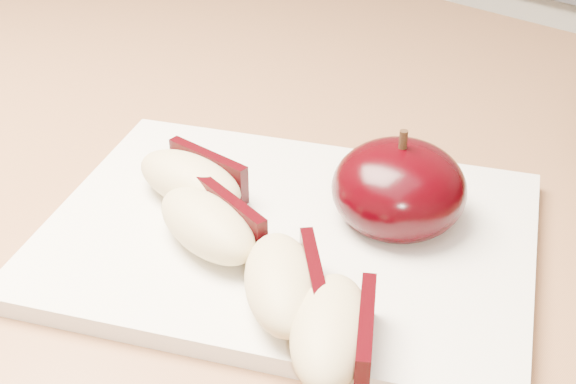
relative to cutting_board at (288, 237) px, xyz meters
The scene contains 7 objects.
back_cabinet 0.91m from the cutting_board, 96.97° to the left, with size 2.40×0.62×0.94m.
cutting_board is the anchor object (origin of this frame).
apple_half 0.07m from the cutting_board, 50.97° to the left, with size 0.10×0.10×0.06m.
apple_wedge_a 0.07m from the cutting_board, 169.44° to the right, with size 0.08×0.04×0.03m.
apple_wedge_b 0.05m from the cutting_board, 121.57° to the right, with size 0.08×0.05×0.03m.
apple_wedge_c 0.07m from the cutting_board, 51.25° to the right, with size 0.08×0.08×0.03m.
apple_wedge_d 0.10m from the cutting_board, 37.92° to the right, with size 0.07×0.08×0.03m.
Camera 1 is at (0.33, 0.12, 1.18)m, focal length 50.00 mm.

